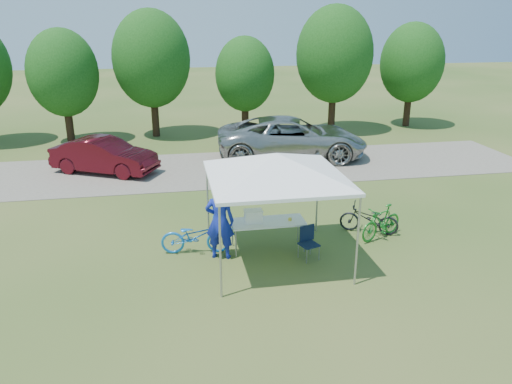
% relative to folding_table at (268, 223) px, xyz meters
% --- Properties ---
extents(ground, '(100.00, 100.00, 0.00)m').
position_rel_folding_table_xyz_m(ground, '(0.04, -0.64, -0.72)').
color(ground, '#2D5119').
rests_on(ground, ground).
extents(gravel_strip, '(24.00, 5.00, 0.02)m').
position_rel_folding_table_xyz_m(gravel_strip, '(0.04, 7.36, -0.71)').
color(gravel_strip, gray).
rests_on(gravel_strip, ground).
extents(canopy, '(4.53, 4.53, 3.00)m').
position_rel_folding_table_xyz_m(canopy, '(0.04, -0.64, 1.93)').
color(canopy, '#A5A5AA').
rests_on(canopy, ground).
extents(treeline, '(24.89, 4.28, 6.30)m').
position_rel_folding_table_xyz_m(treeline, '(-0.25, 13.40, 2.81)').
color(treeline, '#382314').
rests_on(treeline, ground).
extents(folding_table, '(1.87, 0.78, 0.77)m').
position_rel_folding_table_xyz_m(folding_table, '(0.00, 0.00, 0.00)').
color(folding_table, white).
rests_on(folding_table, ground).
extents(folding_chair, '(0.53, 0.55, 0.82)m').
position_rel_folding_table_xyz_m(folding_chair, '(0.87, -0.65, -0.25)').
color(folding_chair, '#0E1A33').
rests_on(folding_chair, ground).
extents(cooler, '(0.45, 0.31, 0.33)m').
position_rel_folding_table_xyz_m(cooler, '(-0.38, -0.00, 0.21)').
color(cooler, white).
rests_on(cooler, folding_table).
extents(ice_cream_cup, '(0.09, 0.09, 0.07)m').
position_rel_folding_table_xyz_m(ice_cream_cup, '(0.56, -0.05, 0.08)').
color(ice_cream_cup, yellow).
rests_on(ice_cream_cup, folding_table).
extents(cyclist, '(0.81, 0.65, 1.95)m').
position_rel_folding_table_xyz_m(cyclist, '(-1.26, -0.26, 0.25)').
color(cyclist, '#1423A6').
rests_on(cyclist, ground).
extents(bike_blue, '(1.79, 0.79, 0.91)m').
position_rel_folding_table_xyz_m(bike_blue, '(-1.85, 0.10, -0.27)').
color(bike_blue, blue).
rests_on(bike_blue, ground).
extents(bike_green, '(1.55, 1.08, 0.92)m').
position_rel_folding_table_xyz_m(bike_green, '(3.14, 0.11, -0.27)').
color(bike_green, '#1A7923').
rests_on(bike_green, ground).
extents(bike_dark, '(1.68, 1.24, 0.84)m').
position_rel_folding_table_xyz_m(bike_dark, '(2.94, 0.48, -0.30)').
color(bike_dark, black).
rests_on(bike_dark, ground).
extents(minivan, '(6.54, 3.66, 1.73)m').
position_rel_folding_table_xyz_m(minivan, '(2.73, 8.39, 0.16)').
color(minivan, '#A5A5A1').
rests_on(minivan, gravel_strip).
extents(sedan, '(4.24, 3.09, 1.33)m').
position_rel_folding_table_xyz_m(sedan, '(-4.82, 7.61, -0.04)').
color(sedan, '#470B13').
rests_on(sedan, gravel_strip).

